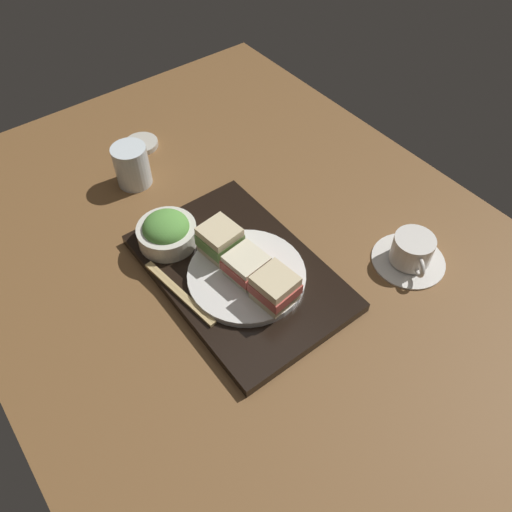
{
  "coord_description": "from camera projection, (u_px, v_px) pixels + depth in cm",
  "views": [
    {
      "loc": [
        51.76,
        -38.22,
        76.43
      ],
      "look_at": [
        3.93,
        -1.71,
        5.0
      ],
      "focal_mm": 35.47,
      "sensor_mm": 36.0,
      "label": 1
    }
  ],
  "objects": [
    {
      "name": "ground_plane",
      "position": [
        251.0,
        261.0,
        1.01
      ],
      "size": [
        140.0,
        100.0,
        3.0
      ],
      "primitive_type": "cube",
      "color": "brown"
    },
    {
      "name": "serving_tray",
      "position": [
        239.0,
        272.0,
        0.96
      ],
      "size": [
        41.65,
        27.52,
        2.14
      ],
      "primitive_type": "cube",
      "color": "black",
      "rests_on": "ground_plane"
    },
    {
      "name": "sandwich_plate",
      "position": [
        247.0,
        275.0,
        0.93
      ],
      "size": [
        21.9,
        21.9,
        1.39
      ],
      "primitive_type": "cylinder",
      "color": "silver",
      "rests_on": "serving_tray"
    },
    {
      "name": "sandwich_near",
      "position": [
        220.0,
        240.0,
        0.94
      ],
      "size": [
        7.37,
        7.48,
        5.95
      ],
      "color": "beige",
      "rests_on": "sandwich_plate"
    },
    {
      "name": "sandwich_middle",
      "position": [
        246.0,
        265.0,
        0.91
      ],
      "size": [
        7.65,
        7.56,
        4.58
      ],
      "color": "#EFE5C1",
      "rests_on": "sandwich_plate"
    },
    {
      "name": "sandwich_far",
      "position": [
        275.0,
        288.0,
        0.87
      ],
      "size": [
        7.79,
        7.4,
        5.75
      ],
      "color": "beige",
      "rests_on": "sandwich_plate"
    },
    {
      "name": "salad_bowl",
      "position": [
        167.0,
        231.0,
        0.97
      ],
      "size": [
        11.58,
        11.58,
        6.41
      ],
      "color": "silver",
      "rests_on": "serving_tray"
    },
    {
      "name": "chopsticks_pair",
      "position": [
        179.0,
        293.0,
        0.91
      ],
      "size": [
        18.79,
        3.62,
        0.7
      ],
      "color": "tan",
      "rests_on": "serving_tray"
    },
    {
      "name": "coffee_cup",
      "position": [
        411.0,
        252.0,
        0.97
      ],
      "size": [
        14.3,
        14.3,
        6.43
      ],
      "color": "silver",
      "rests_on": "ground_plane"
    },
    {
      "name": "drinking_glass",
      "position": [
        132.0,
        166.0,
        1.1
      ],
      "size": [
        7.63,
        7.63,
        9.42
      ],
      "primitive_type": "cylinder",
      "color": "silver",
      "rests_on": "ground_plane"
    },
    {
      "name": "small_sauce_dish",
      "position": [
        143.0,
        143.0,
        1.22
      ],
      "size": [
        7.99,
        7.99,
        1.28
      ],
      "primitive_type": "cylinder",
      "color": "beige",
      "rests_on": "ground_plane"
    }
  ]
}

